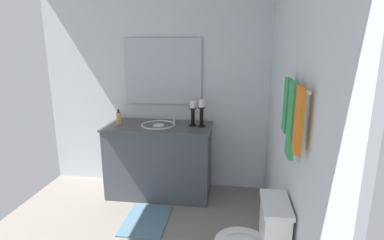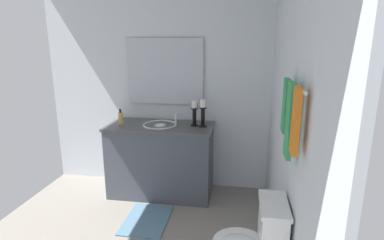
% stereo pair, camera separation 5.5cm
% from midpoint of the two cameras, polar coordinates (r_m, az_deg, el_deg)
% --- Properties ---
extents(wall_back, '(2.69, 0.04, 2.45)m').
position_cam_midpoint_polar(wall_back, '(2.42, 17.49, -0.09)').
color(wall_back, silver).
rests_on(wall_back, ground).
extents(wall_left, '(0.04, 2.80, 2.45)m').
position_cam_midpoint_polar(wall_left, '(3.83, -7.19, 5.56)').
color(wall_left, silver).
rests_on(wall_left, ground).
extents(vanity_cabinet, '(0.58, 1.24, 0.87)m').
position_cam_midpoint_polar(vanity_cabinet, '(3.70, -6.54, -7.43)').
color(vanity_cabinet, '#474C56').
rests_on(vanity_cabinet, ground).
extents(sink_basin, '(0.40, 0.40, 0.24)m').
position_cam_midpoint_polar(sink_basin, '(3.58, -6.70, -1.56)').
color(sink_basin, white).
rests_on(sink_basin, vanity_cabinet).
extents(mirror, '(0.02, 0.94, 0.79)m').
position_cam_midpoint_polar(mirror, '(3.73, -5.91, 8.98)').
color(mirror, silver).
extents(candle_holder_tall, '(0.09, 0.09, 0.31)m').
position_cam_midpoint_polar(candle_holder_tall, '(3.45, 1.34, 1.43)').
color(candle_holder_tall, black).
rests_on(candle_holder_tall, vanity_cabinet).
extents(candle_holder_short, '(0.09, 0.09, 0.29)m').
position_cam_midpoint_polar(candle_holder_short, '(3.49, -0.28, 1.37)').
color(candle_holder_short, black).
rests_on(candle_holder_short, vanity_cabinet).
extents(soap_bottle, '(0.06, 0.06, 0.18)m').
position_cam_midpoint_polar(soap_bottle, '(3.67, -13.97, 0.32)').
color(soap_bottle, '#E5B259').
rests_on(soap_bottle, vanity_cabinet).
extents(towel_bar, '(0.63, 0.02, 0.02)m').
position_cam_midpoint_polar(towel_bar, '(1.95, 18.38, 6.22)').
color(towel_bar, silver).
extents(towel_near_vanity, '(0.13, 0.03, 0.37)m').
position_cam_midpoint_polar(towel_near_vanity, '(2.17, 16.62, 2.69)').
color(towel_near_vanity, '#389E59').
rests_on(towel_near_vanity, towel_bar).
extents(towel_center, '(0.15, 0.03, 0.48)m').
position_cam_midpoint_polar(towel_center, '(1.98, 17.38, -0.01)').
color(towel_center, '#389E59').
rests_on(towel_center, towel_bar).
extents(towel_near_corner, '(0.12, 0.03, 0.38)m').
position_cam_midpoint_polar(towel_near_corner, '(1.77, 18.54, -0.11)').
color(towel_near_corner, orange).
rests_on(towel_near_corner, towel_bar).
extents(bath_mat, '(0.60, 0.44, 0.02)m').
position_cam_midpoint_polar(bath_mat, '(3.36, -9.08, -18.10)').
color(bath_mat, slate).
rests_on(bath_mat, ground).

